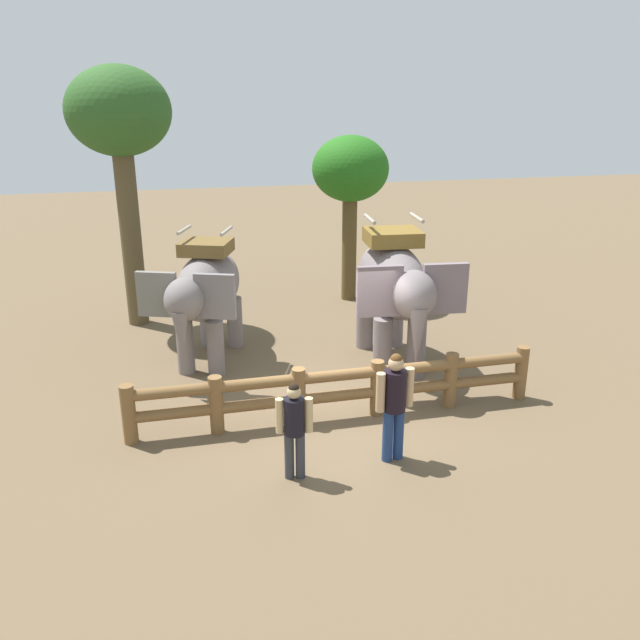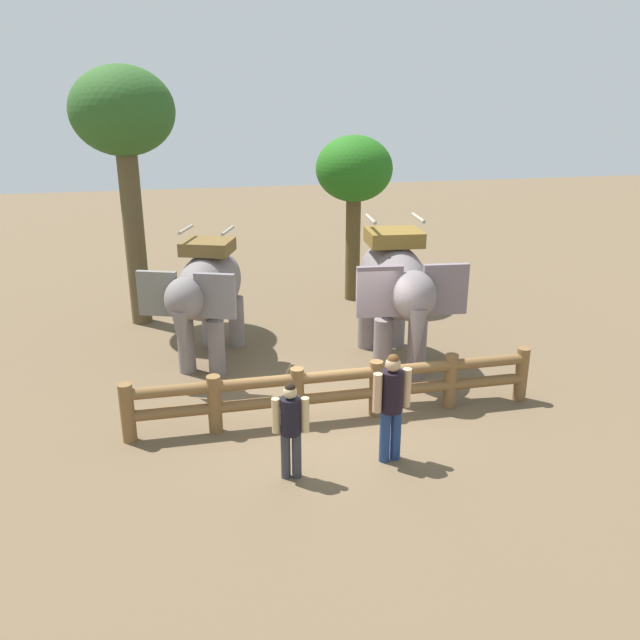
{
  "view_description": "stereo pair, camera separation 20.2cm",
  "coord_description": "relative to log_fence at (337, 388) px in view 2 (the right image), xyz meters",
  "views": [
    {
      "loc": [
        -2.74,
        -10.33,
        5.6
      ],
      "look_at": [
        0.0,
        1.23,
        1.4
      ],
      "focal_mm": 36.56,
      "sensor_mm": 36.0,
      "label": 1
    },
    {
      "loc": [
        -2.55,
        -10.37,
        5.6
      ],
      "look_at": [
        0.0,
        1.23,
        1.4
      ],
      "focal_mm": 36.56,
      "sensor_mm": 36.0,
      "label": 2
    }
  ],
  "objects": [
    {
      "name": "tree_back_center",
      "position": [
        -3.62,
        6.14,
        4.3
      ],
      "size": [
        2.4,
        2.4,
        6.17
      ],
      "color": "brown",
      "rests_on": "ground"
    },
    {
      "name": "tourist_woman_in_black",
      "position": [
        -1.13,
        -1.68,
        0.31
      ],
      "size": [
        0.55,
        0.35,
        1.58
      ],
      "color": "#31323B",
      "rests_on": "ground"
    },
    {
      "name": "elephant_near_left",
      "position": [
        -2.06,
        3.13,
        1.03
      ],
      "size": [
        2.45,
        3.46,
        2.9
      ],
      "color": "slate",
      "rests_on": "ground"
    },
    {
      "name": "elephant_center",
      "position": [
        1.73,
        2.1,
        1.18
      ],
      "size": [
        2.11,
        3.73,
        3.18
      ],
      "color": "slate",
      "rests_on": "ground"
    },
    {
      "name": "log_fence",
      "position": [
        0.0,
        0.0,
        0.0
      ],
      "size": [
        7.45,
        0.27,
        1.05
      ],
      "color": "brown",
      "rests_on": "ground"
    },
    {
      "name": "tourist_man_in_blue",
      "position": [
        0.5,
        -1.52,
        0.45
      ],
      "size": [
        0.64,
        0.41,
        1.83
      ],
      "color": "navy",
      "rests_on": "ground"
    },
    {
      "name": "ground_plane",
      "position": [
        0.0,
        0.19,
        -0.6
      ],
      "size": [
        60.0,
        60.0,
        0.0
      ],
      "primitive_type": "plane",
      "color": "brown"
    },
    {
      "name": "tree_far_left",
      "position": [
        2.13,
        6.88,
        2.89
      ],
      "size": [
        2.05,
        2.05,
        4.5
      ],
      "color": "brown",
      "rests_on": "ground"
    }
  ]
}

